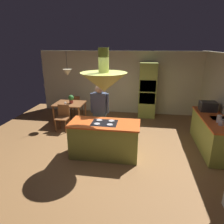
% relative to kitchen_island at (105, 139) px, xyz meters
% --- Properties ---
extents(ground, '(8.16, 8.16, 0.00)m').
position_rel_kitchen_island_xyz_m(ground, '(0.00, 0.20, -0.46)').
color(ground, olive).
extents(wall_back, '(6.80, 0.10, 2.55)m').
position_rel_kitchen_island_xyz_m(wall_back, '(0.00, 3.65, 0.82)').
color(wall_back, beige).
rests_on(wall_back, ground).
extents(kitchen_island, '(1.78, 0.82, 0.93)m').
position_rel_kitchen_island_xyz_m(kitchen_island, '(0.00, 0.00, 0.00)').
color(kitchen_island, '#939E42').
rests_on(kitchen_island, ground).
extents(counter_run_right, '(0.73, 2.11, 0.91)m').
position_rel_kitchen_island_xyz_m(counter_run_right, '(2.84, 0.80, 0.01)').
color(counter_run_right, '#939E42').
rests_on(counter_run_right, ground).
extents(oven_tower, '(0.66, 0.62, 2.14)m').
position_rel_kitchen_island_xyz_m(oven_tower, '(1.10, 3.24, 0.61)').
color(oven_tower, '#939E42').
rests_on(oven_tower, ground).
extents(dining_table, '(1.05, 0.93, 0.76)m').
position_rel_kitchen_island_xyz_m(dining_table, '(-1.70, 2.10, 0.20)').
color(dining_table, brown).
rests_on(dining_table, ground).
extents(person_at_island, '(0.53, 0.23, 1.73)m').
position_rel_kitchen_island_xyz_m(person_at_island, '(-0.26, 0.68, 0.54)').
color(person_at_island, tan).
rests_on(person_at_island, ground).
extents(range_hood, '(1.10, 1.10, 1.00)m').
position_rel_kitchen_island_xyz_m(range_hood, '(0.00, 0.00, 1.50)').
color(range_hood, '#939E42').
extents(pendant_light_over_table, '(0.32, 0.32, 0.82)m').
position_rel_kitchen_island_xyz_m(pendant_light_over_table, '(-1.70, 2.10, 1.40)').
color(pendant_light_over_table, beige).
extents(chair_facing_island, '(0.40, 0.40, 0.87)m').
position_rel_kitchen_island_xyz_m(chair_facing_island, '(-1.70, 1.42, 0.05)').
color(chair_facing_island, brown).
rests_on(chair_facing_island, ground).
extents(chair_by_back_wall, '(0.40, 0.40, 0.87)m').
position_rel_kitchen_island_xyz_m(chair_by_back_wall, '(-1.70, 2.78, 0.05)').
color(chair_by_back_wall, brown).
rests_on(chair_by_back_wall, ground).
extents(potted_plant_on_table, '(0.20, 0.20, 0.30)m').
position_rel_kitchen_island_xyz_m(potted_plant_on_table, '(-1.62, 2.08, 0.47)').
color(potted_plant_on_table, '#99382D').
rests_on(potted_plant_on_table, dining_table).
extents(cup_on_table, '(0.07, 0.07, 0.09)m').
position_rel_kitchen_island_xyz_m(cup_on_table, '(-1.77, 1.87, 0.35)').
color(cup_on_table, white).
rests_on(cup_on_table, dining_table).
extents(canister_flour, '(0.14, 0.14, 0.15)m').
position_rel_kitchen_island_xyz_m(canister_flour, '(2.84, 0.28, 0.52)').
color(canister_flour, silver).
rests_on(canister_flour, counter_run_right).
extents(canister_sugar, '(0.12, 0.12, 0.19)m').
position_rel_kitchen_island_xyz_m(canister_sugar, '(2.84, 0.46, 0.55)').
color(canister_sugar, silver).
rests_on(canister_sugar, counter_run_right).
extents(microwave_on_counter, '(0.46, 0.36, 0.28)m').
position_rel_kitchen_island_xyz_m(microwave_on_counter, '(2.84, 1.42, 0.59)').
color(microwave_on_counter, '#232326').
rests_on(microwave_on_counter, counter_run_right).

